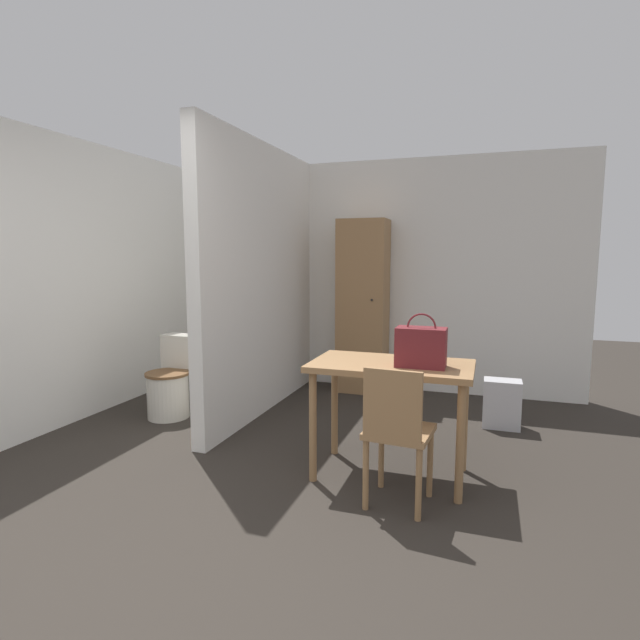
% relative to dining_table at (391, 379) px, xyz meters
% --- Properties ---
extents(ground_plane, '(16.00, 16.00, 0.00)m').
position_rel_dining_table_xyz_m(ground_plane, '(-0.90, -1.45, -0.67)').
color(ground_plane, '#2D2823').
extents(wall_back, '(4.95, 0.12, 2.50)m').
position_rel_dining_table_xyz_m(wall_back, '(-0.90, 2.29, 0.58)').
color(wall_back, white).
rests_on(wall_back, ground_plane).
extents(wall_left, '(0.12, 4.68, 2.50)m').
position_rel_dining_table_xyz_m(wall_left, '(-2.94, 0.39, 0.58)').
color(wall_left, white).
rests_on(wall_left, ground_plane).
extents(partition_wall, '(0.12, 2.31, 2.50)m').
position_rel_dining_table_xyz_m(partition_wall, '(-1.44, 1.08, 0.58)').
color(partition_wall, white).
rests_on(partition_wall, ground_plane).
extents(dining_table, '(1.05, 0.60, 0.78)m').
position_rel_dining_table_xyz_m(dining_table, '(0.00, 0.00, 0.00)').
color(dining_table, '#997047').
rests_on(dining_table, ground_plane).
extents(wooden_chair, '(0.40, 0.40, 0.86)m').
position_rel_dining_table_xyz_m(wooden_chair, '(0.12, -0.42, -0.19)').
color(wooden_chair, '#997047').
rests_on(wooden_chair, ground_plane).
extents(toilet, '(0.40, 0.54, 0.73)m').
position_rel_dining_table_xyz_m(toilet, '(-2.16, 0.63, -0.36)').
color(toilet, silver).
rests_on(toilet, ground_plane).
extents(handbag, '(0.31, 0.17, 0.34)m').
position_rel_dining_table_xyz_m(handbag, '(0.20, -0.05, 0.24)').
color(handbag, maroon).
rests_on(handbag, dining_table).
extents(wooden_cabinet, '(0.52, 0.39, 1.86)m').
position_rel_dining_table_xyz_m(wooden_cabinet, '(-0.70, 2.03, 0.26)').
color(wooden_cabinet, '#997047').
rests_on(wooden_cabinet, ground_plane).
extents(space_heater, '(0.31, 0.20, 0.42)m').
position_rel_dining_table_xyz_m(space_heater, '(0.74, 1.25, -0.46)').
color(space_heater, '#BCBCC1').
rests_on(space_heater, ground_plane).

